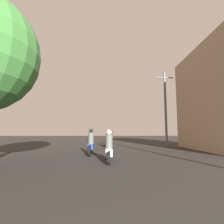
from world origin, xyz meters
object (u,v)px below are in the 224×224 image
(motorcycle_blue, at_px, (91,144))
(motorcycle_green, at_px, (111,139))
(motorcycle_orange, at_px, (108,140))
(utility_pole_far, at_px, (166,107))
(motorcycle_silver, at_px, (109,149))

(motorcycle_blue, height_order, motorcycle_green, motorcycle_green)
(motorcycle_orange, height_order, utility_pole_far, utility_pole_far)
(motorcycle_blue, bearing_deg, utility_pole_far, 36.00)
(motorcycle_silver, relative_size, utility_pole_far, 0.29)
(motorcycle_orange, xyz_separation_m, motorcycle_green, (0.35, 2.53, 0.04))
(motorcycle_silver, height_order, motorcycle_blue, motorcycle_blue)
(motorcycle_blue, bearing_deg, motorcycle_green, 78.38)
(motorcycle_orange, bearing_deg, motorcycle_green, 82.04)
(motorcycle_orange, distance_m, utility_pole_far, 5.99)
(motorcycle_orange, bearing_deg, motorcycle_blue, -100.79)
(motorcycle_blue, bearing_deg, motorcycle_silver, -68.93)
(motorcycle_silver, xyz_separation_m, motorcycle_green, (0.27, 10.34, 0.06))
(motorcycle_silver, bearing_deg, utility_pole_far, 62.85)
(motorcycle_green, distance_m, utility_pole_far, 6.40)
(motorcycle_silver, relative_size, motorcycle_green, 0.99)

